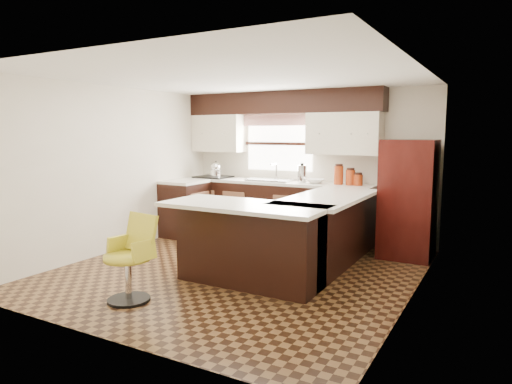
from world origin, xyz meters
The scene contains 30 objects.
floor centered at (0.00, 0.00, 0.00)m, with size 4.40×4.40×0.00m, color #49301A.
ceiling centered at (0.00, 0.00, 2.40)m, with size 4.40×4.40×0.00m, color silver.
wall_back centered at (0.00, 2.20, 1.20)m, with size 4.40×4.40×0.00m, color beige.
wall_front centered at (0.00, -2.20, 1.20)m, with size 4.40×4.40×0.00m, color beige.
wall_left centered at (-2.10, 0.00, 1.20)m, with size 4.40×4.40×0.00m, color beige.
wall_right centered at (2.10, 0.00, 1.20)m, with size 4.40×4.40×0.00m, color beige.
base_cab_back centered at (-0.45, 1.90, 0.45)m, with size 3.30×0.60×0.90m, color black.
base_cab_left centered at (-1.80, 1.25, 0.45)m, with size 0.60×0.70×0.90m, color black.
counter_back centered at (-0.45, 1.90, 0.92)m, with size 3.30×0.60×0.04m, color silver.
counter_left centered at (-1.80, 1.25, 0.92)m, with size 0.60×0.70×0.04m, color silver.
soffit centered at (-0.40, 2.03, 2.22)m, with size 3.40×0.35×0.36m, color black.
upper_cab_left centered at (-1.62, 2.03, 1.72)m, with size 0.94×0.35×0.64m, color beige.
upper_cab_right centered at (0.68, 2.03, 1.72)m, with size 1.14×0.35×0.64m, color beige.
window_pane centered at (-0.50, 2.18, 1.55)m, with size 1.20×0.02×0.90m, color white.
valance centered at (-0.50, 2.14, 1.94)m, with size 1.30×0.06×0.18m, color #D19B93.
sink centered at (-0.50, 1.88, 0.96)m, with size 0.75×0.45×0.03m, color #B2B2B7.
dishwasher centered at (0.55, 1.61, 0.43)m, with size 0.58×0.03×0.78m, color black.
cooktop centered at (-1.65, 1.88, 0.96)m, with size 0.58×0.50×0.03m, color black.
peninsula_long centered at (0.90, 0.62, 0.45)m, with size 0.60×1.95×0.90m, color black.
peninsula_return centered at (0.38, -0.35, 0.45)m, with size 1.65×0.60×0.90m, color black.
counter_pen_long centered at (0.95, 0.62, 0.92)m, with size 0.84×1.95×0.04m, color silver.
counter_pen_return centered at (0.35, -0.44, 0.92)m, with size 1.89×0.84×0.04m, color silver.
refrigerator centered at (1.73, 1.70, 0.82)m, with size 0.70×0.68×1.64m, color #360B08.
bar_chair centered at (-0.44, -1.45, 0.45)m, with size 0.48×0.48×0.90m, color gold, non-canonical shape.
kettle centered at (-1.59, 1.88, 1.11)m, with size 0.20×0.20×0.27m, color silver, non-canonical shape.
percolator centered at (0.04, 1.90, 1.08)m, with size 0.14×0.14×0.28m, color silver.
mixing_bowl centered at (0.28, 1.90, 0.98)m, with size 0.28×0.28×0.07m, color white.
canister_large centered at (0.65, 1.92, 1.09)m, with size 0.14×0.14×0.28m, color #923110.
canister_med centered at (0.83, 1.92, 1.06)m, with size 0.14×0.14×0.23m, color #923110.
canister_small centered at (0.95, 1.92, 1.03)m, with size 0.14×0.14×0.17m, color #923110.
Camera 1 is at (2.92, -4.78, 1.74)m, focal length 32.00 mm.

